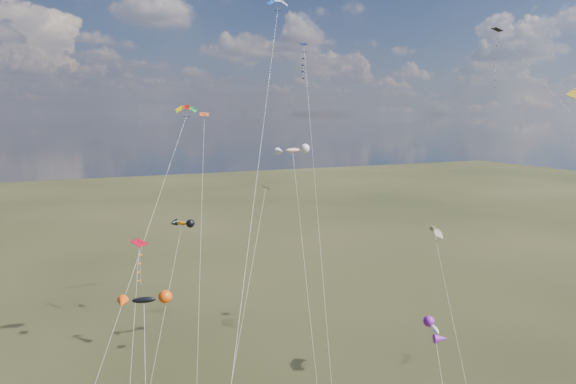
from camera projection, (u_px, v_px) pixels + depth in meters
name	position (u px, v px, depth m)	size (l,w,h in m)	color
diamond_black_high	(514.00, 76.00, 55.74)	(17.13, 26.19, 35.14)	black
diamond_navy_tall	(306.00, 84.00, 58.03)	(7.55, 21.69, 33.97)	#091144
diamond_black_mid	(255.00, 250.00, 48.94)	(8.06, 10.05, 18.69)	black
diamond_red_low	(139.00, 271.00, 42.97)	(3.73, 9.70, 15.29)	#A70518
diamond_orange_center	(202.00, 186.00, 50.16)	(5.71, 14.92, 25.97)	#DA4B1B
parafoil_blue_white	(277.00, 4.00, 51.39)	(17.25, 28.99, 37.67)	blue
parafoil_striped	(437.00, 229.00, 48.70)	(5.44, 12.66, 15.62)	#F7AF04
parafoil_tricolor	(185.00, 109.00, 54.44)	(15.11, 19.64, 27.08)	yellow
novelty_black_orange	(144.00, 301.00, 34.52)	(3.30, 8.87, 13.91)	black
novelty_orange_black	(182.00, 224.00, 55.01)	(6.81, 10.53, 14.71)	#C96F0B
novelty_white_purple	(435.00, 330.00, 33.19)	(5.19, 11.00, 12.36)	white
novelty_redwhite_stripe	(293.00, 151.00, 54.73)	(5.26, 14.26, 22.56)	#F0461E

